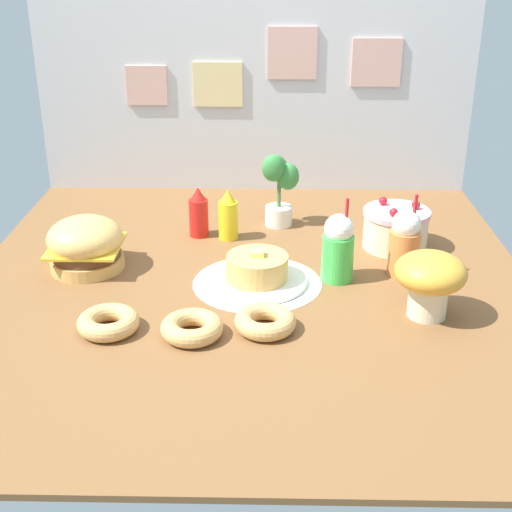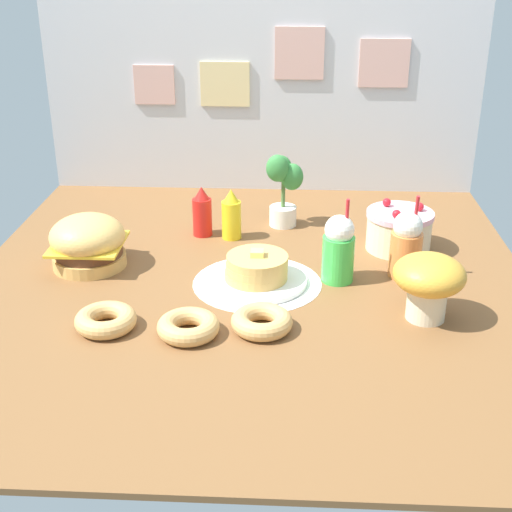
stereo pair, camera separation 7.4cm
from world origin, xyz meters
name	(u,v)px [view 2 (the right image)]	position (x,y,z in m)	size (l,w,h in m)	color
ground_plane	(249,285)	(0.00, 0.00, -0.01)	(2.09, 2.18, 0.02)	brown
back_wall	(263,85)	(0.00, 1.08, 0.52)	(2.09, 0.04, 1.04)	silver
doily_mat	(257,282)	(0.03, 0.00, 0.00)	(0.48, 0.48, 0.00)	white
burger	(88,242)	(-0.63, 0.12, 0.10)	(0.29, 0.29, 0.21)	#DBA859
pancake_stack	(257,271)	(0.03, 0.00, 0.05)	(0.37, 0.37, 0.13)	white
layer_cake	(399,230)	(0.59, 0.35, 0.08)	(0.27, 0.27, 0.20)	beige
ketchup_bottle	(202,213)	(-0.23, 0.45, 0.10)	(0.08, 0.08, 0.22)	red
mustard_bottle	(231,216)	(-0.10, 0.43, 0.10)	(0.08, 0.08, 0.22)	yellow
cream_soda_cup	(339,249)	(0.33, 0.04, 0.13)	(0.12, 0.12, 0.32)	green
orange_float_cup	(406,245)	(0.58, 0.09, 0.13)	(0.12, 0.12, 0.32)	orange
donut_pink_glaze	(106,319)	(-0.44, -0.35, 0.03)	(0.20, 0.20, 0.06)	tan
donut_chocolate	(188,326)	(-0.17, -0.38, 0.03)	(0.20, 0.20, 0.06)	tan
donut_vanilla	(262,321)	(0.06, -0.34, 0.03)	(0.20, 0.20, 0.06)	tan
potted_plant	(283,187)	(0.11, 0.58, 0.18)	(0.16, 0.13, 0.33)	white
mushroom_stool	(429,280)	(0.60, -0.23, 0.14)	(0.24, 0.24, 0.23)	beige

